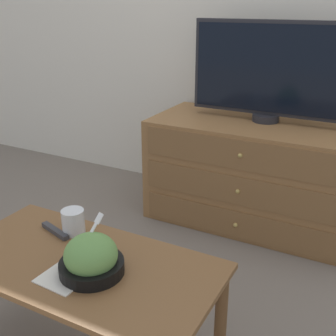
% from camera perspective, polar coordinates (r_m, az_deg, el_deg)
% --- Properties ---
extents(ground_plane, '(12.00, 12.00, 0.00)m').
position_cam_1_polar(ground_plane, '(2.91, 11.42, -3.79)').
color(ground_plane, '#70665B').
extents(dresser, '(1.18, 0.58, 0.60)m').
position_cam_1_polar(dresser, '(2.49, 11.56, -0.67)').
color(dresser, olive).
rests_on(dresser, ground_plane).
extents(tv, '(0.86, 0.15, 0.54)m').
position_cam_1_polar(tv, '(2.39, 13.64, 12.69)').
color(tv, '#232328').
rests_on(tv, dresser).
extents(coffee_table, '(0.94, 0.48, 0.41)m').
position_cam_1_polar(coffee_table, '(1.52, -11.46, -14.29)').
color(coffee_table, brown).
rests_on(coffee_table, ground_plane).
extents(takeout_bowl, '(0.21, 0.21, 0.18)m').
position_cam_1_polar(takeout_bowl, '(1.40, -10.36, -11.99)').
color(takeout_bowl, black).
rests_on(takeout_bowl, coffee_table).
extents(drink_cup, '(0.09, 0.09, 0.09)m').
position_cam_1_polar(drink_cup, '(1.63, -12.70, -7.28)').
color(drink_cup, white).
rests_on(drink_cup, coffee_table).
extents(napkin, '(0.15, 0.15, 0.00)m').
position_cam_1_polar(napkin, '(1.42, -13.82, -14.10)').
color(napkin, silver).
rests_on(napkin, coffee_table).
extents(remote_control, '(0.16, 0.07, 0.02)m').
position_cam_1_polar(remote_control, '(1.66, -15.05, -8.22)').
color(remote_control, '#38383D').
rests_on(remote_control, coffee_table).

